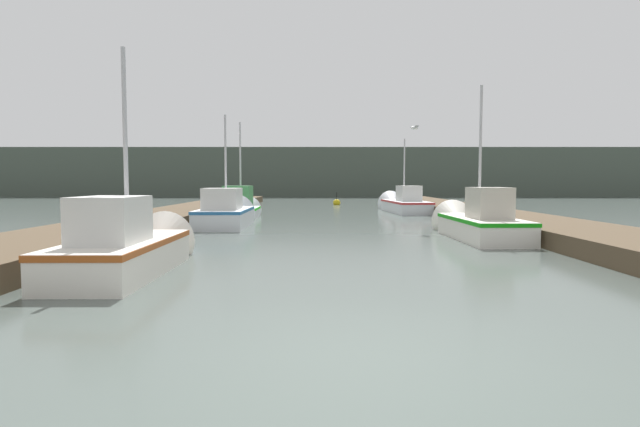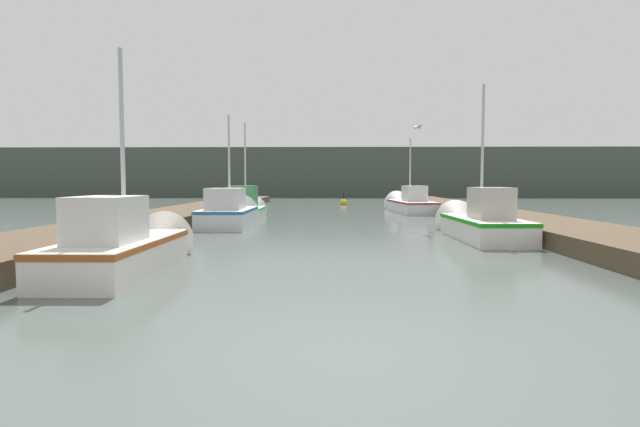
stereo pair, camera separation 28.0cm
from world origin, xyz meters
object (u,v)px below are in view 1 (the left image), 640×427
fishing_boat_0 (132,246)px  mooring_piling_0 (209,208)px  mooring_piling_1 (209,205)px  channel_buoy (339,203)px  seagull_lead (416,128)px  fishing_boat_1 (477,222)px  fishing_boat_2 (229,213)px  fishing_boat_3 (243,208)px  fishing_boat_4 (404,204)px

fishing_boat_0 → mooring_piling_0: 10.90m
mooring_piling_1 → channel_buoy: bearing=67.9°
seagull_lead → channel_buoy: bearing=-5.8°
fishing_boat_1 → mooring_piling_1: (-9.35, 5.90, 0.21)m
fishing_boat_2 → mooring_piling_1: size_ratio=3.45×
fishing_boat_0 → seagull_lead: fishing_boat_0 is taller
fishing_boat_1 → channel_buoy: (-3.44, 20.47, -0.31)m
fishing_boat_0 → seagull_lead: size_ratio=7.93×
fishing_boat_3 → fishing_boat_4: size_ratio=0.77×
fishing_boat_1 → fishing_boat_4: (-0.12, 12.58, -0.02)m
fishing_boat_0 → channel_buoy: bearing=79.4°
mooring_piling_0 → mooring_piling_1: mooring_piling_1 is taller
fishing_boat_1 → mooring_piling_0: 10.58m
fishing_boat_1 → channel_buoy: bearing=98.5°
mooring_piling_1 → seagull_lead: bearing=-21.2°
mooring_piling_0 → mooring_piling_1: size_ratio=0.88×
fishing_boat_4 → seagull_lead: 10.35m
fishing_boat_2 → channel_buoy: (4.67, 16.72, -0.34)m
fishing_boat_1 → fishing_boat_4: bearing=89.5°
channel_buoy → mooring_piling_1: bearing=-112.1°
fishing_boat_1 → fishing_boat_2: fishing_boat_1 is taller
fishing_boat_0 → fishing_boat_3: fishing_boat_3 is taller
fishing_boat_2 → fishing_boat_3: bearing=91.4°
fishing_boat_3 → channel_buoy: fishing_boat_3 is taller
fishing_boat_2 → fishing_boat_3: fishing_boat_3 is taller
fishing_boat_4 → channel_buoy: bearing=108.5°
fishing_boat_0 → mooring_piling_1: size_ratio=3.36×
fishing_boat_0 → fishing_boat_1: bearing=34.1°
fishing_boat_2 → mooring_piling_0: fishing_boat_2 is taller
fishing_boat_2 → mooring_piling_1: fishing_boat_2 is taller
mooring_piling_0 → seagull_lead: seagull_lead is taller
fishing_boat_3 → fishing_boat_1: bearing=-45.5°
fishing_boat_2 → mooring_piling_1: (-1.24, 2.15, 0.18)m
channel_buoy → seagull_lead: size_ratio=1.81×
fishing_boat_0 → fishing_boat_2: fishing_boat_2 is taller
fishing_boat_4 → seagull_lead: (-1.21, -9.79, 3.11)m
channel_buoy → seagull_lead: (2.12, -17.68, 3.39)m
fishing_boat_4 → mooring_piling_1: bearing=-148.5°
fishing_boat_2 → seagull_lead: bearing=-8.6°
fishing_boat_0 → mooring_piling_1: fishing_boat_0 is taller
fishing_boat_3 → mooring_piling_1: bearing=-117.9°
fishing_boat_0 → mooring_piling_0: fishing_boat_0 is taller
fishing_boat_3 → channel_buoy: size_ratio=4.82×
fishing_boat_4 → mooring_piling_0: fishing_boat_4 is taller
channel_buoy → fishing_boat_1: bearing=-80.4°
fishing_boat_2 → fishing_boat_4: size_ratio=0.71×
fishing_boat_3 → mooring_piling_1: 2.44m
fishing_boat_1 → fishing_boat_2: bearing=154.2°
fishing_boat_3 → mooring_piling_0: 2.98m
mooring_piling_0 → seagull_lead: (7.86, -2.46, 2.95)m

